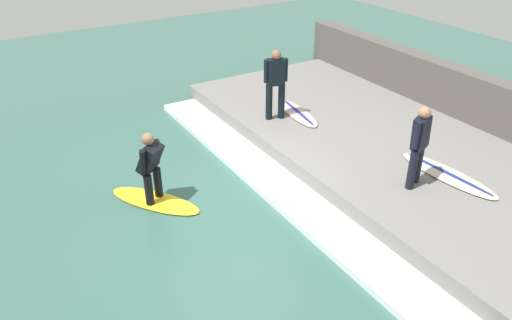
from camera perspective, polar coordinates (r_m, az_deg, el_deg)
ground_plane at (r=9.56m, az=-2.46°, el=-4.39°), size 28.00×28.00×0.00m
concrete_ledge at (r=11.33m, az=13.30°, el=1.81°), size 4.40×9.78×0.43m
back_wall at (r=12.84m, az=21.60°, el=6.54°), size 0.50×10.27×1.53m
wave_foam_crest at (r=9.92m, az=2.06°, el=-2.58°), size 0.87×9.29×0.13m
surfboard_riding at (r=9.62m, az=-11.45°, el=-4.58°), size 1.56×1.90×0.06m
surfer_riding at (r=9.21m, az=-11.94°, el=-0.47°), size 0.56×0.58×1.38m
surfer_waiting_near at (r=9.18m, az=18.17°, el=1.93°), size 0.49×0.36×1.55m
surfboard_waiting_near at (r=10.07m, az=21.06°, el=-1.57°), size 0.69×2.10×0.07m
surfer_waiting_far at (r=11.39m, az=2.26°, el=9.04°), size 0.53×0.34×1.64m
surfboard_waiting_far at (r=11.96m, az=4.83°, el=5.38°), size 0.77×1.78×0.07m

